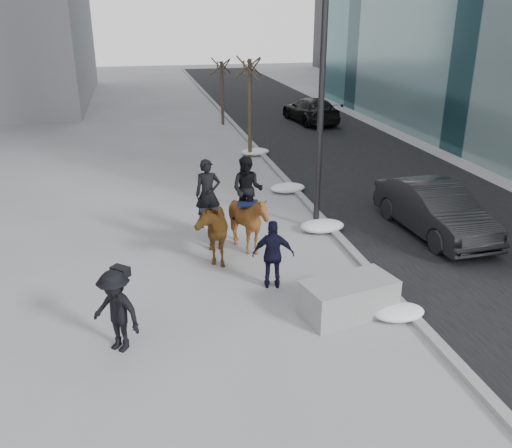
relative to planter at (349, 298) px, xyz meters
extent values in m
plane|color=gray|center=(-1.65, 0.98, -0.42)|extent=(120.00, 120.00, 0.00)
cube|color=black|center=(5.35, 10.98, -0.41)|extent=(8.00, 90.00, 0.01)
cube|color=gray|center=(1.35, 10.98, -0.36)|extent=(0.25, 90.00, 0.12)
cube|color=gray|center=(0.00, 0.00, 0.00)|extent=(2.26, 1.48, 0.83)
imported|color=black|center=(4.31, 3.95, 0.37)|extent=(1.94, 4.86, 1.57)
imported|color=black|center=(6.09, 21.78, 0.33)|extent=(2.61, 5.35, 1.50)
imported|color=#452A0D|center=(-2.62, 3.69, 0.49)|extent=(1.02, 2.16, 1.81)
imported|color=black|center=(-2.62, 3.84, 1.40)|extent=(0.70, 0.47, 1.89)
cube|color=#0F1939|center=(-2.62, 3.84, 1.01)|extent=(0.49, 0.57, 0.06)
imported|color=#4E250F|center=(-1.49, 3.87, 0.48)|extent=(1.99, 2.08, 1.79)
imported|color=black|center=(-1.49, 4.02, 1.38)|extent=(1.12, 1.02, 1.87)
cube|color=black|center=(-1.49, 4.02, 0.99)|extent=(0.67, 0.71, 0.06)
imported|color=black|center=(-1.34, 1.64, 0.46)|extent=(1.10, 0.65, 1.75)
cylinder|color=#C36B0B|center=(-1.39, 2.19, 0.73)|extent=(0.04, 0.18, 0.07)
imported|color=black|center=(-5.05, -0.28, 0.46)|extent=(1.28, 1.23, 1.75)
cube|color=black|center=(-4.90, -0.03, 1.20)|extent=(0.42, 0.40, 0.20)
cylinder|color=black|center=(0.95, 5.15, 4.08)|extent=(0.18, 0.18, 9.00)
ellipsoid|color=white|center=(1.05, -0.42, -0.27)|extent=(1.19, 0.75, 0.30)
ellipsoid|color=white|center=(1.05, 14.60, -0.25)|extent=(1.34, 0.85, 0.34)
ellipsoid|color=white|center=(1.05, 8.84, -0.25)|extent=(1.33, 0.85, 0.34)
ellipsoid|color=white|center=(1.05, 4.83, -0.24)|extent=(1.40, 0.89, 0.36)
camera|label=1|loc=(-4.34, -10.00, 6.02)|focal=38.00mm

